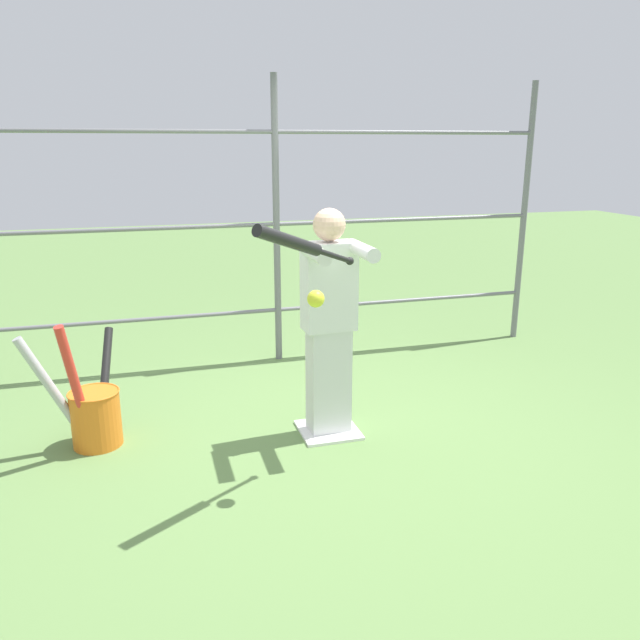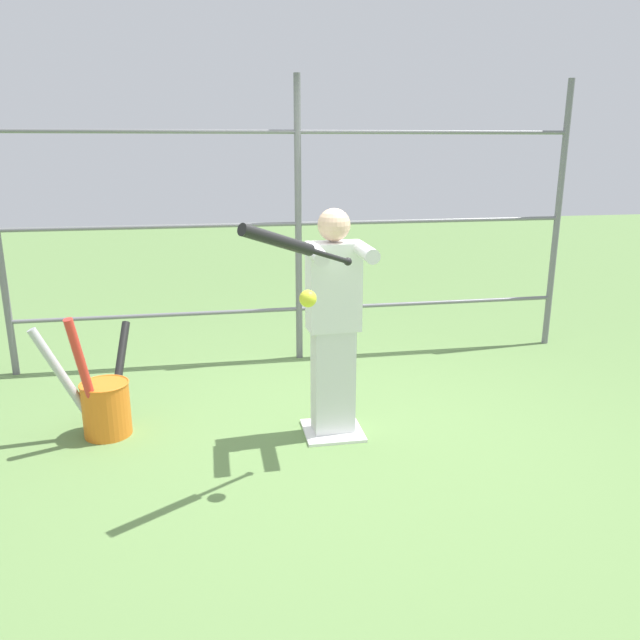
{
  "view_description": "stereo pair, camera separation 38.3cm",
  "coord_description": "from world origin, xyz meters",
  "px_view_note": "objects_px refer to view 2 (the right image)",
  "views": [
    {
      "loc": [
        1.16,
        3.81,
        1.94
      ],
      "look_at": [
        0.14,
        0.26,
        0.89
      ],
      "focal_mm": 35.0,
      "sensor_mm": 36.0,
      "label": 1
    },
    {
      "loc": [
        0.79,
        3.89,
        1.94
      ],
      "look_at": [
        0.14,
        0.26,
        0.89
      ],
      "focal_mm": 35.0,
      "sensor_mm": 36.0,
      "label": 2
    }
  ],
  "objects_px": {
    "softball_in_flight": "(308,299)",
    "bat_bucket": "(103,403)",
    "baseball_bat_swinging": "(288,243)",
    "batter": "(334,317)"
  },
  "relations": [
    {
      "from": "baseball_bat_swinging",
      "to": "bat_bucket",
      "type": "bearing_deg",
      "value": -39.21
    },
    {
      "from": "batter",
      "to": "softball_in_flight",
      "type": "xyz_separation_m",
      "value": [
        0.27,
        0.64,
        0.29
      ]
    },
    {
      "from": "baseball_bat_swinging",
      "to": "bat_bucket",
      "type": "xyz_separation_m",
      "value": [
        1.17,
        -0.95,
        -1.21
      ]
    },
    {
      "from": "batter",
      "to": "softball_in_flight",
      "type": "relative_size",
      "value": 16.12
    },
    {
      "from": "bat_bucket",
      "to": "baseball_bat_swinging",
      "type": "bearing_deg",
      "value": 140.79
    },
    {
      "from": "batter",
      "to": "baseball_bat_swinging",
      "type": "bearing_deg",
      "value": 60.8
    },
    {
      "from": "batter",
      "to": "baseball_bat_swinging",
      "type": "xyz_separation_m",
      "value": [
        0.39,
        0.69,
        0.61
      ]
    },
    {
      "from": "softball_in_flight",
      "to": "bat_bucket",
      "type": "xyz_separation_m",
      "value": [
        1.28,
        -0.9,
        -0.9
      ]
    },
    {
      "from": "batter",
      "to": "baseball_bat_swinging",
      "type": "height_order",
      "value": "baseball_bat_swinging"
    },
    {
      "from": "batter",
      "to": "softball_in_flight",
      "type": "bearing_deg",
      "value": 66.81
    }
  ]
}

